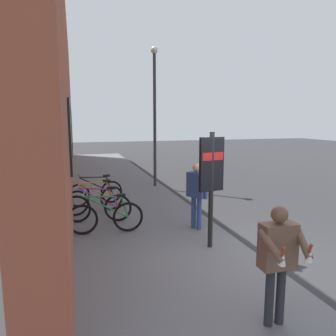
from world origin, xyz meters
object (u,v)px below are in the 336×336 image
at_px(bicycle_under_window, 95,199).
at_px(bicycle_leaning_wall, 96,193).
at_px(street_lamp, 155,106).
at_px(transit_info_sign, 211,172).
at_px(bicycle_mid_rack, 98,207).
at_px(pedestrian_by_facade, 197,189).
at_px(tourist_with_hotdogs, 278,253).
at_px(bicycle_by_door, 106,217).

height_order(bicycle_under_window, bicycle_leaning_wall, same).
height_order(bicycle_leaning_wall, street_lamp, street_lamp).
relative_size(bicycle_under_window, transit_info_sign, 0.71).
bearing_deg(bicycle_under_window, bicycle_mid_rack, -179.11).
distance_m(pedestrian_by_facade, tourist_with_hotdogs, 3.70).
bearing_deg(bicycle_leaning_wall, pedestrian_by_facade, -143.21).
xyz_separation_m(tourist_with_hotdogs, street_lamp, (8.93, -0.71, 2.23)).
bearing_deg(bicycle_leaning_wall, bicycle_mid_rack, 178.14).
relative_size(bicycle_by_door, tourist_with_hotdogs, 1.12).
bearing_deg(bicycle_by_door, bicycle_mid_rack, 7.45).
xyz_separation_m(transit_info_sign, pedestrian_by_facade, (1.11, -0.14, -0.61)).
bearing_deg(bicycle_leaning_wall, bicycle_under_window, 175.36).
relative_size(bicycle_by_door, street_lamp, 0.32).
distance_m(bicycle_mid_rack, street_lamp, 5.54).
distance_m(bicycle_leaning_wall, street_lamp, 4.42).
relative_size(transit_info_sign, tourist_with_hotdogs, 1.52).
xyz_separation_m(bicycle_leaning_wall, street_lamp, (2.30, -2.52, 2.82)).
distance_m(bicycle_leaning_wall, transit_info_sign, 4.72).
bearing_deg(bicycle_under_window, bicycle_leaning_wall, -4.64).
height_order(tourist_with_hotdogs, street_lamp, street_lamp).
distance_m(transit_info_sign, pedestrian_by_facade, 1.28).
xyz_separation_m(bicycle_mid_rack, tourist_with_hotdogs, (-4.91, -1.87, 0.59)).
xyz_separation_m(bicycle_under_window, bicycle_leaning_wall, (0.85, -0.07, 0.00)).
xyz_separation_m(bicycle_under_window, pedestrian_by_facade, (-2.10, -2.28, 0.60)).
relative_size(bicycle_by_door, bicycle_mid_rack, 1.01).
relative_size(bicycle_leaning_wall, tourist_with_hotdogs, 1.10).
height_order(bicycle_mid_rack, pedestrian_by_facade, pedestrian_by_facade).
bearing_deg(transit_info_sign, street_lamp, -4.10).
bearing_deg(pedestrian_by_facade, bicycle_by_door, 81.14).
bearing_deg(bicycle_by_door, pedestrian_by_facade, -98.86).
height_order(bicycle_mid_rack, street_lamp, street_lamp).
xyz_separation_m(bicycle_by_door, bicycle_leaning_wall, (2.62, 0.06, 0.00)).
bearing_deg(tourist_with_hotdogs, bicycle_by_door, 23.58).
bearing_deg(bicycle_leaning_wall, street_lamp, -47.68).
distance_m(bicycle_leaning_wall, pedestrian_by_facade, 3.73).
relative_size(tourist_with_hotdogs, street_lamp, 0.29).
distance_m(bicycle_under_window, transit_info_sign, 4.04).
bearing_deg(bicycle_leaning_wall, bicycle_by_door, -178.66).
distance_m(bicycle_mid_rack, transit_info_sign, 3.39).
bearing_deg(bicycle_mid_rack, bicycle_leaning_wall, -1.86).
distance_m(transit_info_sign, street_lamp, 6.58).
bearing_deg(transit_info_sign, bicycle_mid_rack, 42.17).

